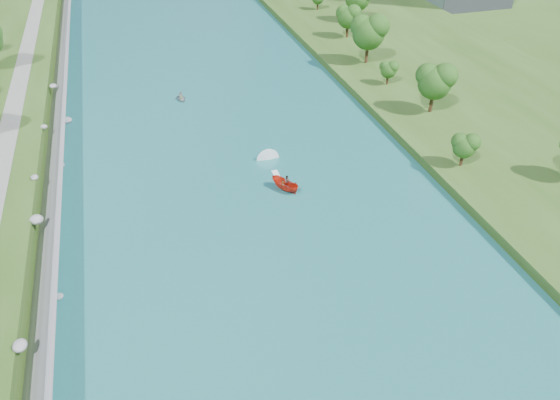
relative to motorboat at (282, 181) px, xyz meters
name	(u,v)px	position (x,y,z in m)	size (l,w,h in m)	color
ground	(277,264)	(-5.59, -16.06, -0.87)	(260.00, 260.00, 0.00)	#2D5119
river_water	(238,178)	(-5.59, 3.94, -0.82)	(55.00, 240.00, 0.10)	#1B6466
berm_east	(524,128)	(43.91, 3.94, -0.12)	(44.00, 240.00, 1.50)	#2D5119
riprap_bank	(51,200)	(-31.46, 3.04, 0.94)	(4.50, 236.00, 4.34)	slate
trees_east	(420,68)	(32.80, 21.07, 5.45)	(18.18, 136.27, 11.84)	#1B4512
motorboat	(282,181)	(0.00, 0.00, 0.00)	(3.99, 19.18, 1.96)	red
raft	(181,98)	(-9.72, 33.58, -0.42)	(2.46, 3.21, 1.51)	gray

